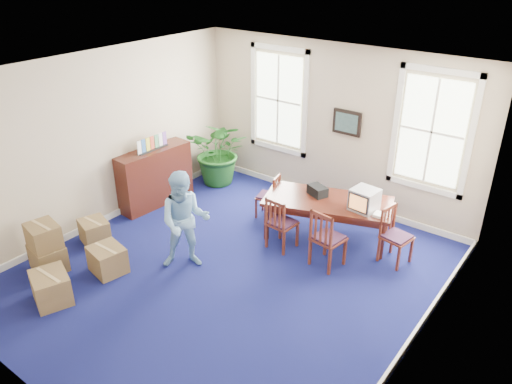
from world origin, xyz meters
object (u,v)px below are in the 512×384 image
Objects in this scene: crt_tv at (364,200)px; chair_near_left at (282,222)px; potted_plant at (220,151)px; cardboard_boxes at (60,248)px; conference_table at (327,219)px; man at (185,221)px; credenza at (155,175)px.

chair_near_left is (-1.11, -0.81, -0.45)m from crt_tv.
potted_plant is 4.12m from cardboard_boxes.
potted_plant reaches higher than conference_table.
conference_table is 3.11m from potted_plant.
potted_plant reaches higher than cardboard_boxes.
conference_table is 0.89m from chair_near_left.
cardboard_boxes is (-2.43, -2.74, -0.06)m from chair_near_left.
man is at bearing -141.64° from conference_table.
chair_near_left is 0.62× the size of credenza.
cardboard_boxes is at bearing -179.72° from man.
crt_tv is at bearing -14.47° from conference_table.
chair_near_left is 0.59× the size of man.
credenza is at bearing 7.38° from chair_near_left.
cardboard_boxes is at bearing 52.45° from chair_near_left.
chair_near_left is at bearing -138.11° from crt_tv.
crt_tv is at bearing -8.69° from potted_plant.
conference_table is 1.45× the size of cardboard_boxes.
credenza is at bearing -105.05° from potted_plant.
potted_plant is at bearing 177.17° from crt_tv.
conference_table is at bearing 19.45° from credenza.
chair_near_left is 3.67m from cardboard_boxes.
credenza is 1.07× the size of potted_plant.
man is 1.12× the size of potted_plant.
chair_near_left reaches higher than cardboard_boxes.
crt_tv reaches higher than chair_near_left.
potted_plant reaches higher than credenza.
man is at bearing -59.24° from potted_plant.
conference_table is 4.89× the size of crt_tv.
chair_near_left is (-0.45, -0.76, 0.11)m from conference_table.
conference_table is 4.53m from cardboard_boxes.
conference_table is 3.58m from credenza.
crt_tv is 1.44m from chair_near_left.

